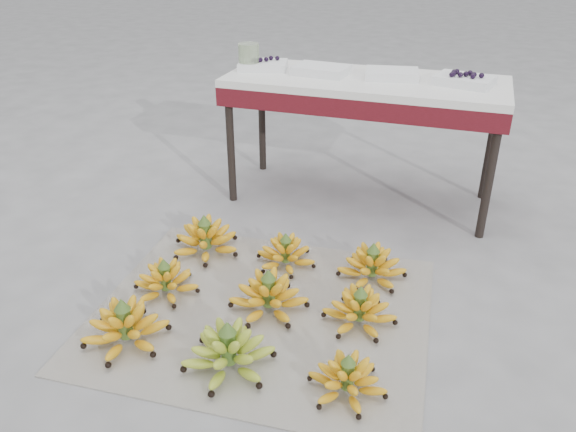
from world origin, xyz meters
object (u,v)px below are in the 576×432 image
(bunch_front_right, at_px, (347,379))
(tray_far_left, at_px, (263,65))
(bunch_back_left, at_px, (206,239))
(bunch_back_center, at_px, (286,254))
(bunch_mid_left, at_px, (166,281))
(bunch_mid_right, at_px, (360,310))
(tray_right, at_px, (392,74))
(bunch_front_center, at_px, (229,352))
(tray_left, at_px, (321,70))
(glass_jar, at_px, (249,57))
(tray_far_right, at_px, (464,80))
(bunch_mid_center, at_px, (269,296))
(bunch_back_right, at_px, (372,266))
(newspaper_mat, at_px, (262,312))
(bunch_front_left, at_px, (125,327))
(vendor_table, at_px, (365,93))

(bunch_front_right, relative_size, tray_far_left, 1.03)
(bunch_back_left, distance_m, bunch_back_center, 0.38)
(bunch_mid_left, relative_size, bunch_mid_right, 1.05)
(bunch_mid_left, height_order, tray_right, tray_right)
(bunch_front_center, bearing_deg, tray_left, 76.73)
(glass_jar, bearing_deg, bunch_mid_left, -87.04)
(tray_right, xyz_separation_m, tray_far_right, (0.34, -0.02, 0.00))
(bunch_mid_center, bearing_deg, bunch_back_center, 92.36)
(tray_far_left, xyz_separation_m, tray_far_right, (1.00, 0.00, 0.00))
(bunch_back_left, bearing_deg, bunch_front_right, -16.09)
(tray_far_right, bearing_deg, bunch_back_right, -107.67)
(tray_far_left, bearing_deg, bunch_mid_left, -90.17)
(bunch_mid_right, height_order, bunch_back_left, bunch_back_left)
(bunch_mid_center, distance_m, bunch_back_right, 0.47)
(bunch_front_right, height_order, tray_far_right, tray_far_right)
(bunch_back_center, xyz_separation_m, tray_left, (-0.07, 0.77, 0.62))
(tray_far_left, distance_m, glass_jar, 0.09)
(bunch_back_center, distance_m, tray_far_left, 1.07)
(bunch_back_left, relative_size, tray_left, 1.43)
(bunch_back_left, height_order, bunch_back_right, bunch_back_left)
(bunch_mid_center, height_order, tray_far_left, tray_far_left)
(newspaper_mat, bearing_deg, bunch_mid_left, -179.23)
(tray_far_left, bearing_deg, tray_far_right, 0.07)
(bunch_front_left, distance_m, bunch_front_right, 0.80)
(glass_jar, bearing_deg, tray_far_left, 34.88)
(bunch_front_left, distance_m, vendor_table, 1.60)
(bunch_front_center, xyz_separation_m, bunch_back_right, (0.35, 0.67, -0.01))
(bunch_front_right, relative_size, bunch_back_right, 0.89)
(bunch_front_left, height_order, glass_jar, glass_jar)
(bunch_front_center, distance_m, tray_right, 1.60)
(bunch_front_center, bearing_deg, bunch_mid_center, 70.09)
(bunch_mid_left, xyz_separation_m, bunch_back_left, (0.01, 0.34, 0.01))
(tray_left, height_order, tray_right, tray_left)
(bunch_back_left, bearing_deg, tray_right, 73.50)
(bunch_mid_right, relative_size, vendor_table, 0.21)
(bunch_back_left, height_order, tray_right, tray_right)
(bunch_back_left, relative_size, tray_far_left, 1.42)
(bunch_front_left, relative_size, bunch_back_left, 0.93)
(bunch_back_right, height_order, tray_right, tray_right)
(bunch_mid_right, height_order, bunch_back_right, bunch_back_right)
(bunch_mid_center, xyz_separation_m, tray_right, (0.24, 1.12, 0.61))
(bunch_front_right, height_order, tray_left, tray_left)
(bunch_mid_right, bearing_deg, bunch_back_left, 155.95)
(newspaper_mat, height_order, vendor_table, vendor_table)
(bunch_back_right, bearing_deg, bunch_front_right, -96.09)
(newspaper_mat, relative_size, vendor_table, 0.92)
(glass_jar, bearing_deg, bunch_front_right, -57.91)
(bunch_mid_right, xyz_separation_m, bunch_back_right, (-0.01, 0.31, 0.00))
(bunch_front_right, relative_size, bunch_back_left, 0.73)
(newspaper_mat, height_order, bunch_front_left, bunch_front_left)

